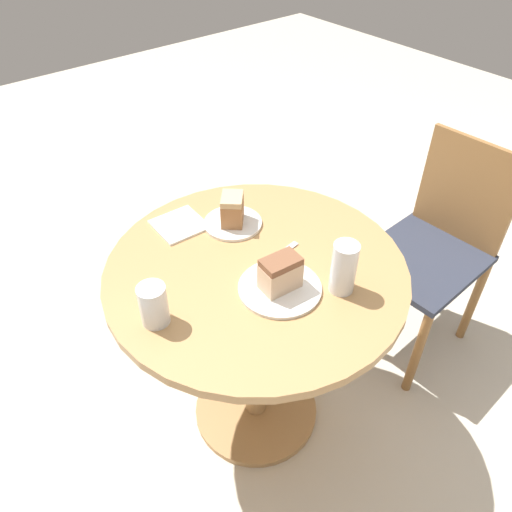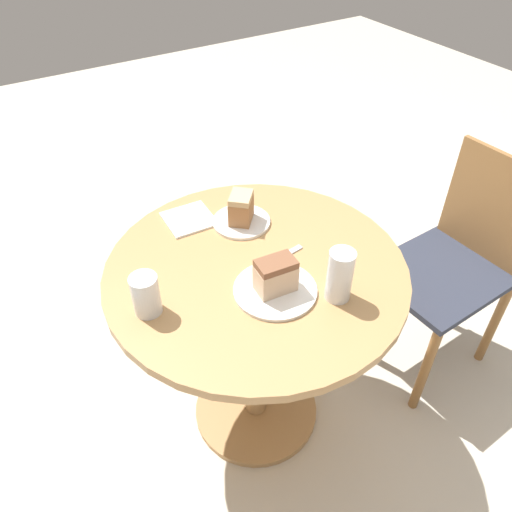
{
  "view_description": "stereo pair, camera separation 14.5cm",
  "coord_description": "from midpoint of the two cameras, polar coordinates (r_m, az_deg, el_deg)",
  "views": [
    {
      "loc": [
        0.85,
        -0.7,
        1.75
      ],
      "look_at": [
        0.0,
        0.0,
        0.81
      ],
      "focal_mm": 35.0,
      "sensor_mm": 36.0,
      "label": 1
    },
    {
      "loc": [
        0.94,
        -0.58,
        1.75
      ],
      "look_at": [
        0.0,
        0.0,
        0.81
      ],
      "focal_mm": 35.0,
      "sensor_mm": 36.0,
      "label": 2
    }
  ],
  "objects": [
    {
      "name": "cake_slice_near",
      "position": [
        1.36,
        5.31,
        -2.36
      ],
      "size": [
        0.08,
        0.12,
        0.1
      ],
      "rotation": [
        0.0,
        0.0,
        6.19
      ],
      "color": "beige",
      "rests_on": "plate_near"
    },
    {
      "name": "glass_water",
      "position": [
        1.33,
        -9.38,
        -4.77
      ],
      "size": [
        0.07,
        0.07,
        0.12
      ],
      "color": "silver",
      "rests_on": "table"
    },
    {
      "name": "ground_plane",
      "position": [
        2.07,
        2.1,
        -17.29
      ],
      "size": [
        8.0,
        8.0,
        0.0
      ],
      "primitive_type": "plane",
      "color": "beige"
    },
    {
      "name": "chair",
      "position": [
        2.08,
        23.41,
        -1.01
      ],
      "size": [
        0.42,
        0.48,
        0.9
      ],
      "rotation": [
        0.0,
        0.0,
        0.05
      ],
      "color": "olive",
      "rests_on": "ground_plane"
    },
    {
      "name": "glass_lemonade",
      "position": [
        1.37,
        12.54,
        -2.56
      ],
      "size": [
        0.07,
        0.07,
        0.16
      ],
      "color": "beige",
      "rests_on": "table"
    },
    {
      "name": "cake_slice_far",
      "position": [
        1.61,
        0.87,
        5.42
      ],
      "size": [
        0.11,
        0.11,
        0.1
      ],
      "rotation": [
        0.0,
        0.0,
        0.83
      ],
      "color": "#9E6B42",
      "rests_on": "plate_far"
    },
    {
      "name": "plate_far",
      "position": [
        1.64,
        0.85,
        3.86
      ],
      "size": [
        0.19,
        0.19,
        0.01
      ],
      "color": "silver",
      "rests_on": "table"
    },
    {
      "name": "napkin_stack",
      "position": [
        1.66,
        -5.19,
        4.14
      ],
      "size": [
        0.16,
        0.16,
        0.01
      ],
      "rotation": [
        0.0,
        0.0,
        -0.05
      ],
      "color": "white",
      "rests_on": "table"
    },
    {
      "name": "plate_near",
      "position": [
        1.4,
        5.17,
        -4.01
      ],
      "size": [
        0.24,
        0.24,
        0.01
      ],
      "color": "silver",
      "rests_on": "table"
    },
    {
      "name": "table",
      "position": [
        1.61,
        2.6,
        -6.15
      ],
      "size": [
        0.9,
        0.9,
        0.77
      ],
      "color": "tan",
      "rests_on": "ground_plane"
    },
    {
      "name": "fork",
      "position": [
        1.51,
        5.59,
        -0.3
      ],
      "size": [
        0.04,
        0.17,
        0.0
      ],
      "rotation": [
        0.0,
        0.0,
        1.71
      ],
      "color": "silver",
      "rests_on": "table"
    }
  ]
}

